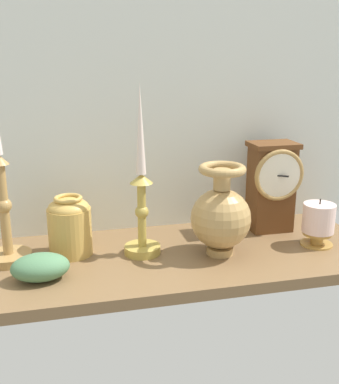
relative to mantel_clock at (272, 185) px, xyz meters
The scene contains 9 objects.
ground_plane 34.56cm from the mantel_clock, 164.95° to the right, with size 100.00×36.00×2.40cm, color brown.
back_wall 38.80cm from the mantel_clock, 161.87° to the left, with size 120.00×2.00×65.00cm, color silver.
mantel_clock is the anchor object (origin of this frame).
candlestick_tall_left 61.65cm from the mantel_clock, behind, with size 9.50×9.50×39.43cm.
candlestick_tall_center 34.08cm from the mantel_clock, 168.10° to the right, with size 7.93×7.93×36.78cm.
brass_vase_bulbous 20.37cm from the mantel_clock, 146.69° to the right, with size 13.02×13.02×19.93cm.
brass_vase_jar 48.92cm from the mantel_clock, behind, with size 9.35×9.35×13.14cm.
pillar_candle_front 14.52cm from the mantel_clock, 60.99° to the right, with size 7.30×7.30×10.98cm.
ivy_sprig 57.41cm from the mantel_clock, 164.70° to the right, with size 11.19×7.83×5.28cm.
Camera 1 is at (-18.76, -93.10, 41.91)cm, focal length 44.12 mm.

